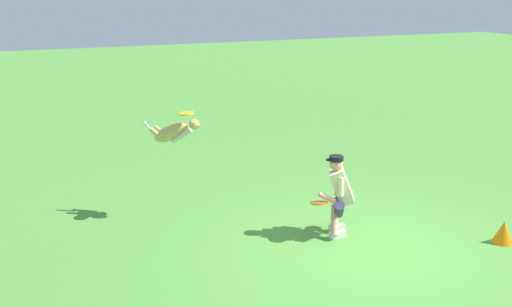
# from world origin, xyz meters

# --- Properties ---
(ground_plane) EXTENTS (60.00, 60.00, 0.00)m
(ground_plane) POSITION_xyz_m (0.00, 0.00, 0.00)
(ground_plane) COLOR #52973B
(person) EXTENTS (0.70, 0.63, 1.29)m
(person) POSITION_xyz_m (0.20, -0.79, 0.70)
(person) COLOR silver
(person) RESTS_ON ground_plane
(dog) EXTENTS (0.85, 0.76, 0.54)m
(dog) POSITION_xyz_m (2.35, -2.53, 1.47)
(dog) COLOR tan
(frisbee_flying) EXTENTS (0.32, 0.32, 0.05)m
(frisbee_flying) POSITION_xyz_m (2.19, -2.30, 1.82)
(frisbee_flying) COLOR yellow
(frisbee_held) EXTENTS (0.34, 0.33, 0.09)m
(frisbee_held) POSITION_xyz_m (0.58, -0.72, 0.61)
(frisbee_held) COLOR #E85C10
(frisbee_held) RESTS_ON person
(training_cone) EXTENTS (0.32, 0.32, 0.35)m
(training_cone) POSITION_xyz_m (-1.99, 0.46, 0.18)
(training_cone) COLOR orange
(training_cone) RESTS_ON ground_plane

